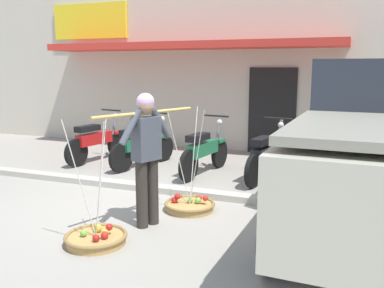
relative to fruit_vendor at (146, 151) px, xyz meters
name	(u,v)px	position (x,y,z in m)	size (l,w,h in m)	color
ground_plane	(135,204)	(-0.57, 0.68, -0.98)	(90.00, 90.00, 0.00)	gray
sidewalk_curb	(155,188)	(-0.57, 1.38, -0.93)	(20.00, 0.24, 0.10)	#AEA89C
fruit_vendor	(146,151)	(0.00, 0.00, 0.00)	(0.63, 1.48, 1.70)	#2D2823
fruit_basket_left_side	(190,205)	(0.29, 0.73, -0.90)	(0.72, 0.72, 1.45)	#B2894C
fruit_basket_right_side	(96,238)	(-0.29, -0.73, -0.90)	(0.72, 0.72, 1.45)	#B2894C
motorcycle_nearest_shop	(97,141)	(-2.71, 2.93, -0.52)	(0.56, 1.80, 1.09)	black
motorcycle_second_in_row	(142,145)	(-1.57, 2.83, -0.52)	(0.67, 1.77, 1.09)	black
motorcycle_third_in_row	(204,151)	(-0.18, 2.70, -0.52)	(0.54, 1.81, 1.09)	black
motorcycle_end_of_row	(267,155)	(1.00, 2.74, -0.52)	(0.57, 1.80, 1.09)	black
parked_truck	(384,148)	(2.76, 0.96, 0.05)	(2.29, 4.77, 2.10)	beige
storefront_building	(223,64)	(-1.32, 7.66, 1.12)	(13.00, 6.00, 4.20)	beige
wooden_crate	(296,174)	(1.52, 2.71, -0.82)	(0.44, 0.36, 0.32)	olive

